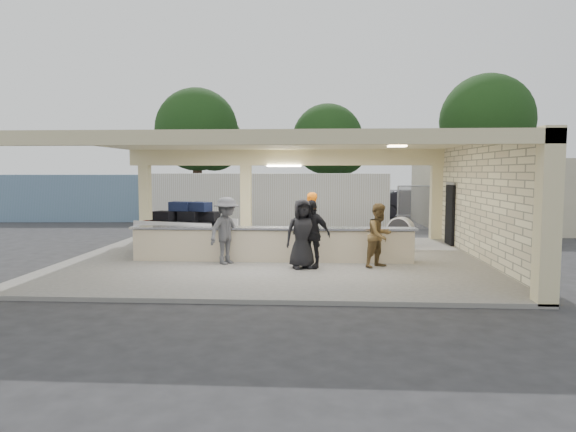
# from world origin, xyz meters

# --- Properties ---
(ground) EXTENTS (120.00, 120.00, 0.00)m
(ground) POSITION_xyz_m (0.00, 0.00, 0.00)
(ground) COLOR #262528
(ground) RESTS_ON ground
(pavilion) EXTENTS (12.01, 10.00, 3.55)m
(pavilion) POSITION_xyz_m (0.21, 0.66, 1.35)
(pavilion) COLOR slate
(pavilion) RESTS_ON ground
(baggage_counter) EXTENTS (8.20, 0.58, 0.98)m
(baggage_counter) POSITION_xyz_m (0.00, -0.50, 0.59)
(baggage_counter) COLOR beige
(baggage_counter) RESTS_ON pavilion
(luggage_cart) EXTENTS (3.17, 2.51, 1.61)m
(luggage_cart) POSITION_xyz_m (-2.86, 0.88, 0.98)
(luggage_cart) COLOR silver
(luggage_cart) RESTS_ON pavilion
(drum_fan) EXTENTS (0.94, 0.77, 1.03)m
(drum_fan) POSITION_xyz_m (4.11, 2.46, 0.65)
(drum_fan) COLOR silver
(drum_fan) RESTS_ON pavilion
(baggage_handler) EXTENTS (0.69, 0.80, 1.91)m
(baggage_handler) POSITION_xyz_m (1.06, 1.17, 1.06)
(baggage_handler) COLOR orange
(baggage_handler) RESTS_ON pavilion
(passenger_a) EXTENTS (0.87, 0.84, 1.73)m
(passenger_a) POSITION_xyz_m (2.96, -1.29, 0.96)
(passenger_a) COLOR brown
(passenger_a) RESTS_ON pavilion
(passenger_b) EXTENTS (1.13, 0.77, 1.82)m
(passenger_b) POSITION_xyz_m (1.13, -1.48, 1.01)
(passenger_b) COLOR black
(passenger_b) RESTS_ON pavilion
(passenger_c) EXTENTS (1.06, 1.22, 1.87)m
(passenger_c) POSITION_xyz_m (-1.23, -1.03, 1.03)
(passenger_c) COLOR #444549
(passenger_c) RESTS_ON pavilion
(passenger_d) EXTENTS (0.97, 0.60, 1.85)m
(passenger_d) POSITION_xyz_m (0.90, -1.56, 1.02)
(passenger_d) COLOR black
(passenger_d) RESTS_ON pavilion
(car_white_a) EXTENTS (4.59, 2.39, 1.28)m
(car_white_a) POSITION_xyz_m (9.76, 12.70, 0.64)
(car_white_a) COLOR silver
(car_white_a) RESTS_ON ground
(car_white_b) EXTENTS (4.58, 3.07, 1.35)m
(car_white_b) POSITION_xyz_m (10.71, 13.62, 0.68)
(car_white_b) COLOR silver
(car_white_b) RESTS_ON ground
(car_dark) EXTENTS (4.91, 2.15, 1.59)m
(car_dark) POSITION_xyz_m (6.93, 14.98, 0.79)
(car_dark) COLOR black
(car_dark) RESTS_ON ground
(container_white) EXTENTS (12.00, 3.29, 2.57)m
(container_white) POSITION_xyz_m (-1.16, 10.73, 1.28)
(container_white) COLOR silver
(container_white) RESTS_ON ground
(container_blue) EXTENTS (9.72, 2.96, 2.49)m
(container_blue) POSITION_xyz_m (-11.36, 12.26, 1.25)
(container_blue) COLOR #657EA2
(container_blue) RESTS_ON ground
(fence) EXTENTS (12.06, 0.06, 2.03)m
(fence) POSITION_xyz_m (11.00, 9.00, 1.05)
(fence) COLOR gray
(fence) RESTS_ON ground
(tree_left) EXTENTS (6.60, 6.30, 9.00)m
(tree_left) POSITION_xyz_m (-7.68, 24.16, 5.59)
(tree_left) COLOR #382619
(tree_left) RESTS_ON ground
(tree_mid) EXTENTS (6.00, 5.60, 8.00)m
(tree_mid) POSITION_xyz_m (2.32, 26.16, 4.96)
(tree_mid) COLOR #382619
(tree_mid) RESTS_ON ground
(tree_right) EXTENTS (7.20, 7.00, 10.00)m
(tree_right) POSITION_xyz_m (14.32, 25.16, 6.21)
(tree_right) COLOR #382619
(tree_right) RESTS_ON ground
(adjacent_building) EXTENTS (6.00, 8.00, 3.20)m
(adjacent_building) POSITION_xyz_m (9.50, 10.00, 1.60)
(adjacent_building) COLOR #C1B899
(adjacent_building) RESTS_ON ground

